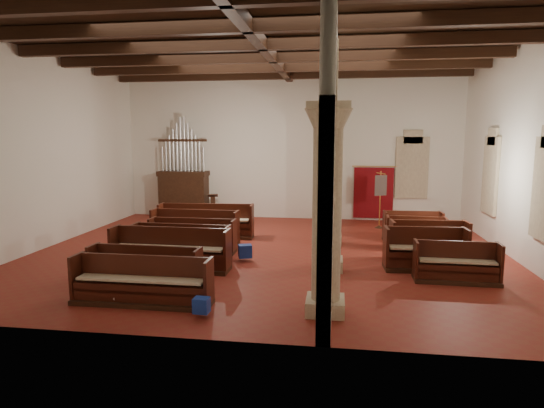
% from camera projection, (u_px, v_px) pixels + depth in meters
% --- Properties ---
extents(floor, '(14.00, 14.00, 0.00)m').
position_uv_depth(floor, '(269.00, 253.00, 13.62)').
color(floor, maroon).
rests_on(floor, ground).
extents(ceiling, '(14.00, 14.00, 0.00)m').
position_uv_depth(ceiling, '(268.00, 45.00, 12.75)').
color(ceiling, '#311E10').
rests_on(ceiling, wall_back).
extents(wall_back, '(14.00, 0.02, 6.00)m').
position_uv_depth(wall_back, '(290.00, 148.00, 19.06)').
color(wall_back, white).
rests_on(wall_back, floor).
extents(wall_front, '(14.00, 0.02, 6.00)m').
position_uv_depth(wall_front, '(214.00, 164.00, 7.31)').
color(wall_front, white).
rests_on(wall_front, floor).
extents(wall_left, '(0.02, 12.00, 6.00)m').
position_uv_depth(wall_left, '(47.00, 151.00, 14.15)').
color(wall_left, white).
rests_on(wall_left, floor).
extents(wall_right, '(0.02, 12.00, 6.00)m').
position_uv_depth(wall_right, '(526.00, 153.00, 12.21)').
color(wall_right, white).
rests_on(wall_right, floor).
extents(ceiling_beams, '(13.80, 11.80, 0.30)m').
position_uv_depth(ceiling_beams, '(268.00, 52.00, 12.77)').
color(ceiling_beams, '#361F11').
rests_on(ceiling_beams, wall_back).
extents(arcade, '(0.90, 11.90, 6.00)m').
position_uv_depth(arcade, '(331.00, 133.00, 12.85)').
color(arcade, beige).
rests_on(arcade, floor).
extents(window_right_b, '(0.03, 1.00, 2.20)m').
position_uv_depth(window_right_b, '(492.00, 175.00, 14.78)').
color(window_right_b, '#367A60').
rests_on(window_right_b, wall_right).
extents(window_back, '(1.00, 0.03, 2.20)m').
position_uv_depth(window_back, '(412.00, 168.00, 18.46)').
color(window_back, '#367A60').
rests_on(window_back, wall_back).
extents(pipe_organ, '(2.10, 0.85, 4.40)m').
position_uv_depth(pipe_organ, '(184.00, 186.00, 19.43)').
color(pipe_organ, '#361F11').
rests_on(pipe_organ, floor).
extents(lectern, '(0.50, 0.53, 1.07)m').
position_uv_depth(lectern, '(213.00, 208.00, 19.38)').
color(lectern, '#331F10').
rests_on(lectern, floor).
extents(dossal_curtain, '(1.80, 0.07, 2.17)m').
position_uv_depth(dossal_curtain, '(373.00, 193.00, 18.76)').
color(dossal_curtain, maroon).
rests_on(dossal_curtain, floor).
extents(processional_banner, '(0.46, 0.59, 2.18)m').
position_uv_depth(processional_banner, '(380.00, 208.00, 17.22)').
color(processional_banner, '#361F11').
rests_on(processional_banner, floor).
extents(hymnal_box_a, '(0.31, 0.26, 0.30)m').
position_uv_depth(hymnal_box_a, '(201.00, 305.00, 8.68)').
color(hymnal_box_a, navy).
rests_on(hymnal_box_a, floor).
extents(hymnal_box_b, '(0.32, 0.27, 0.30)m').
position_uv_depth(hymnal_box_b, '(196.00, 276.00, 10.47)').
color(hymnal_box_b, navy).
rests_on(hymnal_box_b, floor).
extents(hymnal_box_c, '(0.44, 0.40, 0.36)m').
position_uv_depth(hymnal_box_c, '(245.00, 251.00, 12.68)').
color(hymnal_box_c, navy).
rests_on(hymnal_box_c, floor).
extents(tube_heater_a, '(1.11, 0.50, 0.11)m').
position_uv_depth(tube_heater_a, '(97.00, 294.00, 9.57)').
color(tube_heater_a, white).
rests_on(tube_heater_a, floor).
extents(tube_heater_b, '(1.01, 0.53, 0.11)m').
position_uv_depth(tube_heater_b, '(142.00, 282.00, 10.38)').
color(tube_heater_b, white).
rests_on(tube_heater_b, floor).
extents(nave_pew_0, '(2.94, 0.68, 1.00)m').
position_uv_depth(nave_pew_0, '(142.00, 288.00, 9.41)').
color(nave_pew_0, '#361F11').
rests_on(nave_pew_0, floor).
extents(nave_pew_1, '(2.63, 0.71, 0.96)m').
position_uv_depth(nave_pew_1, '(145.00, 274.00, 10.40)').
color(nave_pew_1, '#361F11').
rests_on(nave_pew_1, floor).
extents(nave_pew_2, '(3.16, 0.78, 1.10)m').
position_uv_depth(nave_pew_2, '(170.00, 256.00, 11.85)').
color(nave_pew_2, '#361F11').
rests_on(nave_pew_2, floor).
extents(nave_pew_3, '(2.79, 0.74, 1.02)m').
position_uv_depth(nave_pew_3, '(181.00, 249.00, 12.70)').
color(nave_pew_3, '#361F11').
rests_on(nave_pew_3, floor).
extents(nave_pew_4, '(2.61, 0.68, 1.01)m').
position_uv_depth(nave_pew_4, '(193.00, 241.00, 13.67)').
color(nave_pew_4, '#361F11').
rests_on(nave_pew_4, floor).
extents(nave_pew_5, '(2.88, 0.83, 1.09)m').
position_uv_depth(nave_pew_5, '(195.00, 232.00, 14.79)').
color(nave_pew_5, '#361F11').
rests_on(nave_pew_5, floor).
extents(nave_pew_6, '(3.29, 0.97, 1.15)m').
position_uv_depth(nave_pew_6, '(206.00, 226.00, 15.68)').
color(nave_pew_6, '#361F11').
rests_on(nave_pew_6, floor).
extents(aisle_pew_0, '(1.98, 0.69, 0.97)m').
position_uv_depth(aisle_pew_0, '(456.00, 269.00, 10.84)').
color(aisle_pew_0, '#361F11').
rests_on(aisle_pew_0, floor).
extents(aisle_pew_1, '(2.11, 0.84, 1.11)m').
position_uv_depth(aisle_pew_1, '(425.00, 256.00, 11.80)').
color(aisle_pew_1, '#361F11').
rests_on(aisle_pew_1, floor).
extents(aisle_pew_2, '(2.15, 0.89, 1.12)m').
position_uv_depth(aisle_pew_2, '(429.00, 247.00, 12.72)').
color(aisle_pew_2, '#361F11').
rests_on(aisle_pew_2, floor).
extents(aisle_pew_3, '(1.80, 0.80, 1.04)m').
position_uv_depth(aisle_pew_3, '(416.00, 239.00, 13.82)').
color(aisle_pew_3, '#361F11').
rests_on(aisle_pew_3, floor).
extents(aisle_pew_4, '(1.90, 0.75, 1.01)m').
position_uv_depth(aisle_pew_4, '(412.00, 232.00, 14.99)').
color(aisle_pew_4, '#361F11').
rests_on(aisle_pew_4, floor).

